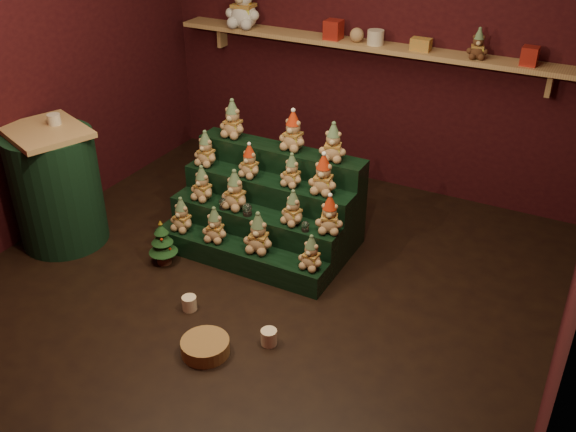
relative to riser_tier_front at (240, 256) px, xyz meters
The scene contains 39 objects.
ground 0.30m from the riser_tier_front, 31.22° to the right, with size 4.00×4.00×0.00m, color black.
back_wall 2.32m from the riser_tier_front, 82.55° to the left, with size 4.00×0.10×2.80m, color black.
left_wall 2.23m from the riser_tier_front, behind, with size 0.10×4.00×2.80m, color black.
back_shelf 2.12m from the riser_tier_front, 81.80° to the left, with size 3.60×0.26×0.24m.
riser_tier_front is the anchor object (origin of this frame).
riser_tier_midfront 0.24m from the riser_tier_front, 90.00° to the left, with size 1.40×0.22×0.36m, color black.
riser_tier_midback 0.48m from the riser_tier_front, 90.00° to the left, with size 1.40×0.22×0.54m, color black.
riser_tier_back 0.71m from the riser_tier_front, 90.00° to the left, with size 1.40×0.22×0.72m, color black.
teddy_0 0.56m from the riser_tier_front, behind, with size 0.19×0.17×0.27m, color tan, non-canonical shape.
teddy_1 0.30m from the riser_tier_front, behind, with size 0.19×0.17×0.27m, color tan, non-canonical shape.
teddy_2 0.29m from the riser_tier_front, ahead, with size 0.22×0.20×0.31m, color tan, non-canonical shape.
teddy_3 0.63m from the riser_tier_front, ahead, with size 0.18×0.16×0.25m, color tan, non-canonical shape.
teddy_4 0.65m from the riser_tier_front, 154.51° to the left, with size 0.20×0.18×0.27m, color tan, non-canonical shape.
teddy_5 0.50m from the riser_tier_front, 125.65° to the left, with size 0.22×0.20×0.30m, color tan, non-canonical shape.
teddy_6 0.57m from the riser_tier_front, 32.43° to the left, with size 0.19×0.17×0.26m, color tan, non-canonical shape.
teddy_7 0.78m from the riser_tier_front, 20.91° to the left, with size 0.20×0.18×0.28m, color tan, non-canonical shape.
teddy_8 0.93m from the riser_tier_front, 141.77° to the left, with size 0.20×0.18×0.28m, color tan, non-canonical shape.
teddy_9 0.73m from the riser_tier_front, 108.97° to the left, with size 0.18×0.17×0.26m, color tan, non-canonical shape.
teddy_10 0.76m from the riser_tier_front, 64.38° to the left, with size 0.18×0.16×0.25m, color tan, non-canonical shape.
teddy_11 0.88m from the riser_tier_front, 43.33° to the left, with size 0.21×0.19×0.30m, color tan, non-canonical shape.
teddy_12 1.13m from the riser_tier_front, 123.46° to the left, with size 0.22×0.19×0.30m, color tan, non-canonical shape.
teddy_13 1.04m from the riser_tier_front, 81.80° to the left, with size 0.22×0.20×0.30m, color tan, non-canonical shape.
teddy_14 1.10m from the riser_tier_front, 54.88° to the left, with size 0.21×0.19×0.29m, color tan, non-canonical shape.
snow_globe_a 0.42m from the riser_tier_front, 145.21° to the left, with size 0.06×0.06×0.09m.
snow_globe_b 0.36m from the riser_tier_front, 96.26° to the left, with size 0.07×0.07×0.10m.
snow_globe_c 0.58m from the riser_tier_front, 18.86° to the left, with size 0.06×0.06×0.08m.
side_table 1.53m from the riser_tier_front, 167.08° to the right, with size 0.77×0.71×0.96m.
table_ornament 1.72m from the riser_tier_front, behind, with size 0.10×0.10×0.08m, color beige.
mini_christmas_tree 0.59m from the riser_tier_front, 156.80° to the right, with size 0.22×0.22×0.37m.
mug_left 0.61m from the riser_tier_front, 92.91° to the right, with size 0.10×0.10×0.10m, color beige.
mug_right 0.91m from the riser_tier_front, 46.55° to the right, with size 0.10×0.10×0.10m, color beige.
wicker_basket 0.97m from the riser_tier_front, 71.19° to the right, with size 0.31×0.31×0.10m, color olive.
white_bear 2.42m from the riser_tier_front, 119.00° to the left, with size 0.33×0.30×0.47m, color silver, non-canonical shape.
brown_bear 2.46m from the riser_tier_front, 55.01° to the left, with size 0.16×0.15×0.23m, color #502D1A, non-canonical shape.
gift_tin_red_a 2.15m from the riser_tier_front, 91.58° to the left, with size 0.14×0.14×0.16m, color #A72419.
gift_tin_cream 2.16m from the riser_tier_front, 78.78° to the left, with size 0.14×0.14×0.12m, color beige.
gift_tin_red_b 2.66m from the riser_tier_front, 47.18° to the left, with size 0.12×0.12×0.14m, color #A72419.
shelf_plush_ball 2.14m from the riser_tier_front, 84.32° to the left, with size 0.12×0.12×0.12m, color tan.
scarf_gift_box 2.25m from the riser_tier_front, 66.77° to the left, with size 0.16×0.10×0.10m, color orange.
Camera 1 is at (1.95, -3.23, 2.76)m, focal length 40.00 mm.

